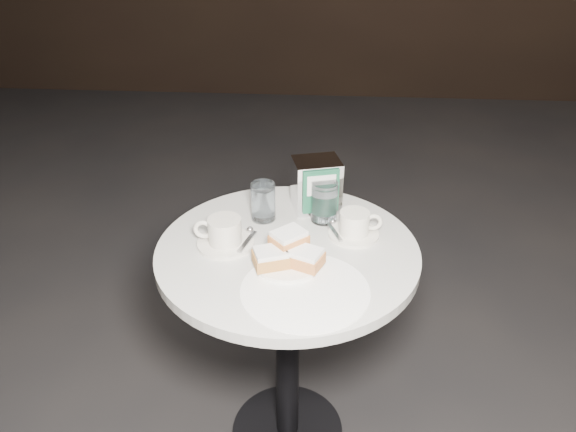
# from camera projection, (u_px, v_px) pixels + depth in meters

# --- Properties ---
(cafe_table) EXTENTS (0.70, 0.70, 0.74)m
(cafe_table) POSITION_uv_depth(u_px,v_px,m) (288.00, 305.00, 1.59)
(cafe_table) COLOR black
(cafe_table) RESTS_ON ground
(sugar_spill) EXTENTS (0.37, 0.37, 0.00)m
(sugar_spill) POSITION_uv_depth(u_px,v_px,m) (305.00, 290.00, 1.33)
(sugar_spill) COLOR white
(sugar_spill) RESTS_ON cafe_table
(beignet_plate) EXTENTS (0.19, 0.17, 0.08)m
(beignet_plate) POSITION_uv_depth(u_px,v_px,m) (288.00, 255.00, 1.40)
(beignet_plate) COLOR white
(beignet_plate) RESTS_ON cafe_table
(coffee_cup_left) EXTENTS (0.16, 0.15, 0.08)m
(coffee_cup_left) POSITION_uv_depth(u_px,v_px,m) (225.00, 234.00, 1.48)
(coffee_cup_left) COLOR silver
(coffee_cup_left) RESTS_ON cafe_table
(coffee_cup_right) EXTENTS (0.15, 0.15, 0.07)m
(coffee_cup_right) POSITION_uv_depth(u_px,v_px,m) (355.00, 226.00, 1.52)
(coffee_cup_right) COLOR white
(coffee_cup_right) RESTS_ON cafe_table
(water_glass_left) EXTENTS (0.09, 0.09, 0.11)m
(water_glass_left) POSITION_uv_depth(u_px,v_px,m) (263.00, 202.00, 1.59)
(water_glass_left) COLOR white
(water_glass_left) RESTS_ON cafe_table
(water_glass_right) EXTENTS (0.08, 0.08, 0.12)m
(water_glass_right) POSITION_uv_depth(u_px,v_px,m) (324.00, 202.00, 1.58)
(water_glass_right) COLOR white
(water_glass_right) RESTS_ON cafe_table
(napkin_dispenser) EXTENTS (0.15, 0.14, 0.15)m
(napkin_dispenser) POSITION_uv_depth(u_px,v_px,m) (316.00, 185.00, 1.63)
(napkin_dispenser) COLOR silver
(napkin_dispenser) RESTS_ON cafe_table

